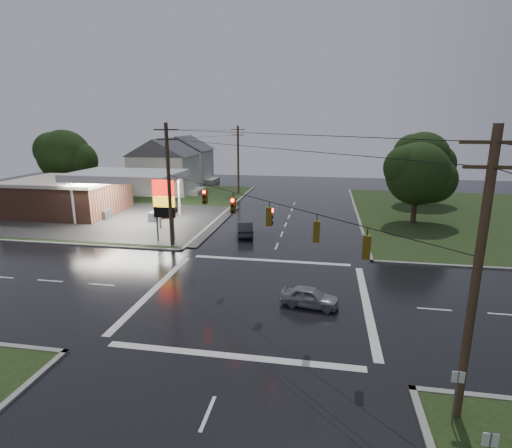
% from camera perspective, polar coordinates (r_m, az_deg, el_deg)
% --- Properties ---
extents(ground, '(120.00, 120.00, 0.00)m').
position_cam_1_polar(ground, '(26.49, 0.02, -10.26)').
color(ground, black).
rests_on(ground, ground).
extents(grass_nw, '(36.00, 36.00, 0.08)m').
position_cam_1_polar(grass_nw, '(59.17, -20.94, 2.70)').
color(grass_nw, black).
rests_on(grass_nw, ground).
extents(gas_station, '(26.20, 18.00, 5.60)m').
position_cam_1_polar(gas_station, '(53.35, -24.28, 3.93)').
color(gas_station, '#2D2D2D').
rests_on(gas_station, ground).
extents(pylon_sign, '(2.00, 0.35, 6.00)m').
position_cam_1_polar(pylon_sign, '(37.88, -13.03, 3.30)').
color(pylon_sign, '#59595E').
rests_on(pylon_sign, ground).
extents(utility_pole_nw, '(2.20, 0.32, 11.00)m').
position_cam_1_polar(utility_pole_nw, '(36.30, -12.32, 5.62)').
color(utility_pole_nw, '#382619').
rests_on(utility_pole_nw, ground).
extents(utility_pole_se, '(2.20, 0.32, 11.00)m').
position_cam_1_polar(utility_pole_se, '(16.10, 28.92, -6.77)').
color(utility_pole_se, '#382619').
rests_on(utility_pole_se, ground).
extents(utility_pole_n, '(2.20, 0.32, 10.50)m').
position_cam_1_polar(utility_pole_n, '(63.45, -2.56, 9.31)').
color(utility_pole_n, '#382619').
rests_on(utility_pole_n, ground).
extents(traffic_signals, '(26.87, 26.87, 1.47)m').
position_cam_1_polar(traffic_signals, '(24.48, 0.06, 3.65)').
color(traffic_signals, black).
rests_on(traffic_signals, ground).
extents(house_near, '(11.05, 8.48, 8.60)m').
position_cam_1_polar(house_near, '(65.11, -12.93, 8.16)').
color(house_near, silver).
rests_on(house_near, ground).
extents(house_far, '(11.05, 8.48, 8.60)m').
position_cam_1_polar(house_far, '(76.61, -10.16, 9.17)').
color(house_far, silver).
rests_on(house_far, ground).
extents(tree_nw_behind, '(8.93, 7.60, 10.00)m').
position_cam_1_polar(tree_nw_behind, '(65.96, -25.59, 8.76)').
color(tree_nw_behind, black).
rests_on(tree_nw_behind, ground).
extents(tree_ne_near, '(7.99, 6.80, 8.98)m').
position_cam_1_polar(tree_ne_near, '(47.12, 22.26, 6.63)').
color(tree_ne_near, black).
rests_on(tree_ne_near, ground).
extents(tree_ne_far, '(8.46, 7.20, 9.80)m').
position_cam_1_polar(tree_ne_far, '(59.36, 22.81, 8.57)').
color(tree_ne_far, black).
rests_on(tree_ne_far, ground).
extents(car_north, '(2.48, 4.53, 1.42)m').
position_cam_1_polar(car_north, '(39.91, -1.62, -0.64)').
color(car_north, '#22242A').
rests_on(car_north, ground).
extents(car_crossing, '(3.77, 2.01, 1.22)m').
position_cam_1_polar(car_crossing, '(25.16, 7.72, -10.25)').
color(car_crossing, gray).
rests_on(car_crossing, ground).
extents(car_pump, '(2.25, 4.90, 1.39)m').
position_cam_1_polar(car_pump, '(49.55, -12.80, 1.95)').
color(car_pump, '#5D2A15').
rests_on(car_pump, ground).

